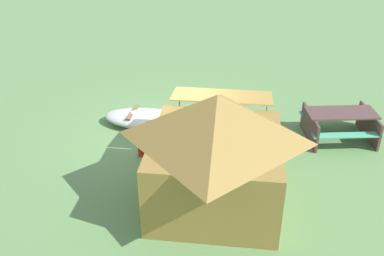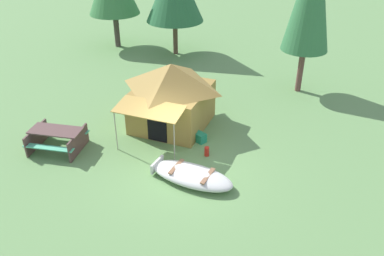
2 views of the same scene
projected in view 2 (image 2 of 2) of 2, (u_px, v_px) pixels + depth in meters
ground_plane at (179, 166)px, 13.40m from camera, size 80.00×80.00×0.00m
beached_rowboat at (191, 175)px, 12.61m from camera, size 3.00×2.01×0.43m
canvas_cabin_tent at (172, 94)px, 15.17m from camera, size 3.49×4.45×2.55m
picnic_table at (57, 137)px, 14.07m from camera, size 1.93×1.63×0.79m
cooler_box at (200, 137)px, 14.67m from camera, size 0.56×0.53×0.35m
fuel_can at (207, 151)px, 13.87m from camera, size 0.24×0.24×0.34m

